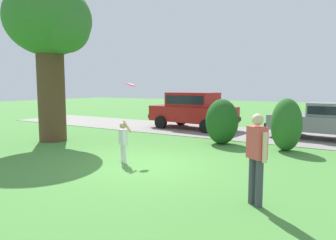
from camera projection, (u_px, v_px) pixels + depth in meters
ground_plane at (144, 164)px, 8.89m from camera, size 80.00×80.00×0.00m
driveway_strip at (231, 132)px, 14.98m from camera, size 28.00×4.40×0.02m
oak_tree_large at (52, 29)px, 12.32m from camera, size 3.59×3.40×6.35m
shrub_near_tree at (222, 122)px, 11.96m from camera, size 1.27×1.22×1.76m
shrub_centre_left at (286, 125)px, 10.68m from camera, size 1.05×1.04×1.84m
parked_sedan at (325, 120)px, 12.98m from camera, size 4.51×2.32×1.56m
parked_suv at (193, 109)px, 16.20m from camera, size 4.86×2.45×1.92m
child_thrower at (123, 139)px, 8.99m from camera, size 0.48×0.25×1.29m
frisbee at (131, 85)px, 9.79m from camera, size 0.28×0.28×0.13m
adult_onlooker at (257, 154)px, 5.74m from camera, size 0.45×0.39×1.74m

